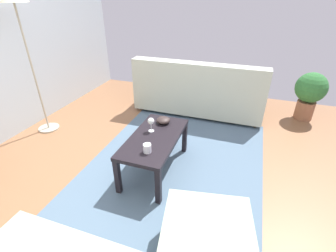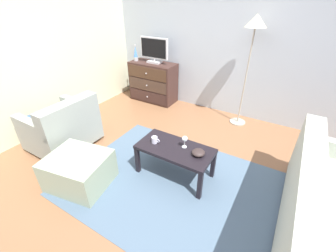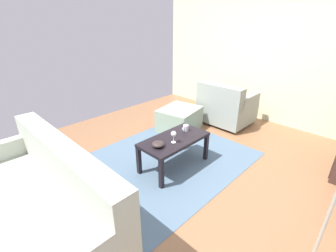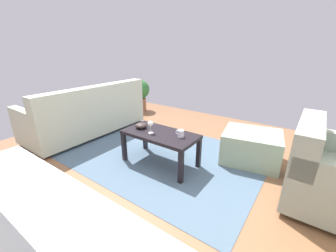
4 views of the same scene
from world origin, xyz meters
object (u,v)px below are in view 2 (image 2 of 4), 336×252
mug (155,140)px  couch_large (328,219)px  bowl_decorative (198,153)px  wine_glass (185,139)px  ottoman (79,170)px  standing_lamp (254,33)px  tv (154,50)px  lava_lamp (136,54)px  armchair (63,127)px  coffee_table (175,151)px  dresser (153,82)px

mug → couch_large: size_ratio=0.06×
mug → bowl_decorative: size_ratio=0.74×
wine_glass → bowl_decorative: 0.23m
couch_large → ottoman: (-2.56, -0.63, -0.13)m
wine_glass → standing_lamp: size_ratio=0.09×
tv → bowl_decorative: bearing=-45.2°
bowl_decorative → ottoman: 1.47m
wine_glass → couch_large: (1.54, -0.19, -0.21)m
mug → bowl_decorative: mug is taller
tv → couch_large: size_ratio=0.32×
lava_lamp → armchair: lava_lamp is taller
tv → coffee_table: 2.51m
coffee_table → mug: 0.29m
tv → ottoman: 2.81m
couch_large → standing_lamp: 2.60m
tv → standing_lamp: (1.87, -0.07, 0.46)m
bowl_decorative → standing_lamp: bearing=88.8°
armchair → standing_lamp: standing_lamp is taller
lava_lamp → bowl_decorative: bearing=-38.2°
dresser → coffee_table: (1.57, -1.84, -0.04)m
couch_large → standing_lamp: size_ratio=1.09×
coffee_table → standing_lamp: 2.17m
dresser → armchair: size_ratio=1.10×
mug → standing_lamp: 2.21m
bowl_decorative → armchair: bearing=-171.1°
ottoman → coffee_table: bearing=38.6°
dresser → armchair: bearing=-95.1°
standing_lamp → couch_large: bearing=-55.7°
tv → bowl_decorative: (1.84, -1.85, -0.62)m
coffee_table → armchair: 1.79m
coffee_table → bowl_decorative: 0.32m
lava_lamp → ottoman: lava_lamp is taller
armchair → standing_lamp: (2.10, 2.10, 1.22)m
bowl_decorative → standing_lamp: standing_lamp is taller
lava_lamp → wine_glass: lava_lamp is taller
coffee_table → armchair: size_ratio=1.05×
wine_glass → couch_large: 1.57m
coffee_table → armchair: (-1.76, -0.31, -0.04)m
coffee_table → mug: bearing=-171.5°
wine_glass → couch_large: couch_large is taller
coffee_table → couch_large: bearing=-4.0°
tv → coffee_table: bearing=-50.5°
couch_large → armchair: 3.40m
couch_large → bowl_decorative: bearing=174.5°
lava_lamp → standing_lamp: 2.37m
standing_lamp → coffee_table: bearing=-100.7°
coffee_table → wine_glass: (0.09, 0.07, 0.17)m
wine_glass → bowl_decorative: wine_glass is taller
mug → ottoman: 0.99m
coffee_table → wine_glass: size_ratio=6.00×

